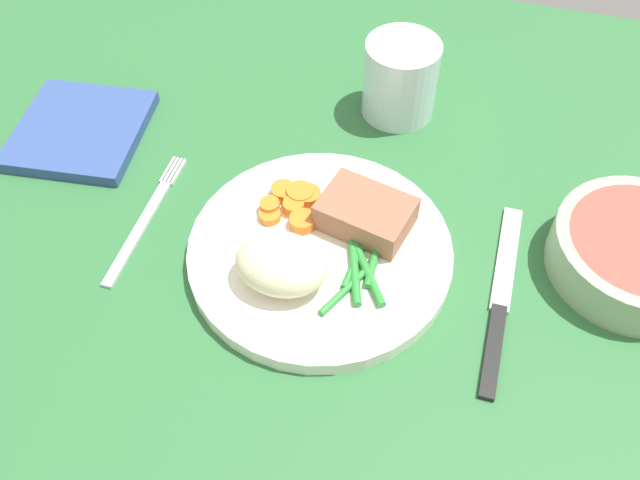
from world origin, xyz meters
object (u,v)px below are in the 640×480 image
meat_portion (366,213)px  fork (146,219)px  knife (500,300)px  salad_bowl (637,252)px  water_glass (400,83)px  dinner_plate (320,252)px  napkin (80,130)px

meat_portion → fork: size_ratio=0.49×
fork → knife: size_ratio=0.81×
knife → salad_bowl: salad_bowl is taller
fork → water_glass: water_glass is taller
dinner_plate → meat_portion: 5.46cm
meat_portion → water_glass: 18.20cm
fork → napkin: 14.77cm
knife → napkin: 46.41cm
meat_portion → napkin: 32.72cm
water_glass → napkin: 34.34cm
knife → napkin: bearing=168.5°
water_glass → salad_bowl: water_glass is taller
meat_portion → salad_bowl: meat_portion is taller
fork → water_glass: (19.90, 22.22, 3.49)cm
napkin → knife: bearing=-11.3°
dinner_plate → fork: size_ratio=1.45×
dinner_plate → fork: bearing=-179.2°
fork → salad_bowl: (44.58, 6.82, 2.21)cm
dinner_plate → fork: (-17.34, -0.26, -0.60)cm
dinner_plate → knife: bearing=-1.0°
knife → meat_portion: bearing=162.7°
fork → salad_bowl: 45.16cm
meat_portion → water_glass: size_ratio=0.96×
dinner_plate → water_glass: 22.30cm
knife → salad_bowl: size_ratio=1.37×
meat_portion → napkin: meat_portion is taller
salad_bowl → napkin: 56.32cm
meat_portion → knife: 14.16cm
fork → salad_bowl: bearing=6.6°
water_glass → salad_bowl: bearing=-32.0°
meat_portion → fork: 21.17cm
dinner_plate → meat_portion: size_ratio=2.94×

